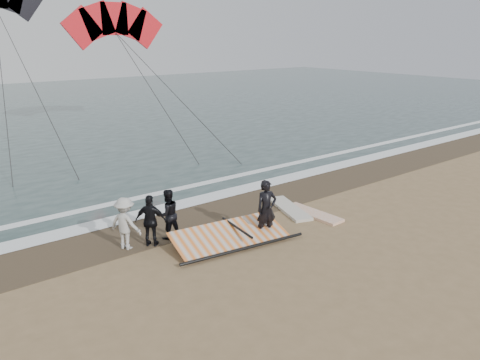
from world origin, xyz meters
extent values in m
plane|color=#8C704C|center=(0.00, 0.00, 0.00)|extent=(120.00, 120.00, 0.00)
cube|color=#233838|center=(0.00, 33.00, 0.01)|extent=(120.00, 54.00, 0.02)
cube|color=#4C3D2B|center=(0.00, 4.50, 0.01)|extent=(120.00, 2.80, 0.01)
cube|color=white|center=(0.00, 5.90, 0.03)|extent=(120.00, 0.90, 0.01)
cube|color=white|center=(0.00, 7.60, 0.03)|extent=(120.00, 0.45, 0.01)
imported|color=black|center=(-0.46, 1.66, 0.95)|extent=(0.77, 0.59, 1.90)
cube|color=white|center=(2.15, 2.06, 0.05)|extent=(0.78, 2.38, 0.09)
cube|color=beige|center=(1.80, 2.96, 0.05)|extent=(1.44, 2.64, 0.11)
imported|color=black|center=(-3.03, 3.50, 0.82)|extent=(0.82, 0.66, 1.64)
imported|color=black|center=(-3.73, 3.30, 0.83)|extent=(0.99, 0.95, 1.66)
imported|color=#B3B2AE|center=(-4.43, 3.60, 0.82)|extent=(1.03, 1.22, 1.64)
cube|color=black|center=(-1.91, 2.58, 0.05)|extent=(2.57, 0.92, 0.10)
cube|color=orange|center=(-1.71, 1.98, 0.30)|extent=(3.82, 1.88, 0.39)
cylinder|color=black|center=(-1.71, 1.20, 0.11)|extent=(4.22, 0.64, 0.10)
cylinder|color=black|center=(-1.41, 1.98, 0.45)|extent=(0.31, 1.83, 0.08)
cylinder|color=#262626|center=(2.84, 15.54, 3.24)|extent=(0.04, 0.04, 12.28)
cylinder|color=#262626|center=(3.70, 14.90, 3.24)|extent=(0.04, 0.04, 13.42)
cylinder|color=#262626|center=(-4.25, 18.78, 4.05)|extent=(0.04, 0.04, 15.75)
cylinder|color=#262626|center=(-2.95, 18.41, 4.05)|extent=(0.04, 0.04, 16.10)
camera|label=1|loc=(-9.69, -8.88, 6.28)|focal=35.00mm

